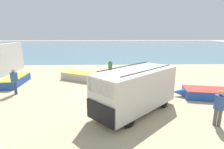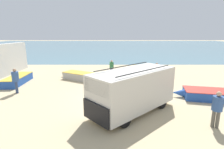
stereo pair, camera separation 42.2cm
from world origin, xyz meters
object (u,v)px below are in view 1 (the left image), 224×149
parked_van (136,89)px  fisherman_3 (219,105)px  fishing_rowboat_3 (17,80)px  fisherman_0 (155,71)px  fishing_rowboat_0 (79,76)px  fisherman_2 (14,79)px  fishing_rowboat_2 (141,71)px  fisherman_1 (110,66)px  fishing_rowboat_1 (210,94)px

parked_van → fisherman_3: (3.58, -1.68, -0.25)m
fishing_rowboat_3 → fisherman_0: 11.95m
fishing_rowboat_0 → fisherman_2: fisherman_2 is taller
fishing_rowboat_2 → fishing_rowboat_3: fishing_rowboat_3 is taller
fisherman_0 → fisherman_2: fisherman_0 is taller
fisherman_0 → fisherman_1: (-3.82, 2.96, -0.12)m
fisherman_0 → fisherman_1: 4.83m
fishing_rowboat_1 → fishing_rowboat_2: 8.13m
fishing_rowboat_0 → fisherman_1: bearing=-123.5°
parked_van → fishing_rowboat_1: size_ratio=1.12×
fishing_rowboat_0 → fishing_rowboat_3: size_ratio=0.97×
fishing_rowboat_1 → fisherman_0: (-2.73, 3.66, 0.77)m
fishing_rowboat_1 → fishing_rowboat_2: size_ratio=0.92×
parked_van → fisherman_1: parked_van is taller
parked_van → fishing_rowboat_1: parked_van is taller
parked_van → fishing_rowboat_2: bearing=-145.5°
fishing_rowboat_1 → fishing_rowboat_2: (-3.24, 7.45, 0.01)m
fisherman_0 → fisherman_2: bearing=39.0°
fishing_rowboat_1 → fishing_rowboat_3: bearing=-2.9°
fisherman_0 → fisherman_2: 10.95m
fishing_rowboat_1 → fisherman_2: bearing=6.8°
fishing_rowboat_1 → fishing_rowboat_2: bearing=-54.5°
fishing_rowboat_0 → fisherman_3: (7.74, -8.61, 0.70)m
fisherman_2 → fisherman_3: bearing=121.6°
parked_van → fisherman_2: 8.62m
fisherman_2 → fishing_rowboat_1: bearing=138.7°
fishing_rowboat_0 → fishing_rowboat_3: fishing_rowboat_0 is taller
fishing_rowboat_1 → fisherman_3: (-1.79, -3.55, 0.73)m
parked_van → fishing_rowboat_3: size_ratio=1.18×
fishing_rowboat_2 → fishing_rowboat_0: bearing=107.7°
fishing_rowboat_0 → fishing_rowboat_3: 5.27m
fishing_rowboat_0 → fishing_rowboat_2: 6.72m
fishing_rowboat_0 → fishing_rowboat_2: size_ratio=0.85×
fishing_rowboat_1 → fishing_rowboat_3: (-14.66, 3.89, 0.02)m
fishing_rowboat_0 → fishing_rowboat_1: 10.79m
fishing_rowboat_2 → fishing_rowboat_1: bearing=-159.5°
fishing_rowboat_1 → fishing_rowboat_2: fishing_rowboat_2 is taller
fisherman_1 → fishing_rowboat_3: bearing=108.7°
fishing_rowboat_2 → fisherman_0: (0.51, -3.79, 0.76)m
fishing_rowboat_3 → fisherman_0: size_ratio=2.38×
fishing_rowboat_0 → fisherman_0: 6.98m
fishing_rowboat_2 → fisherman_1: (-3.31, -0.83, 0.64)m
fisherman_1 → fisherman_2: size_ratio=0.89×
parked_van → fishing_rowboat_0: (-4.16, 6.93, -0.95)m
fisherman_0 → fisherman_3: 7.27m
fishing_rowboat_3 → fisherman_2: size_ratio=2.38×
fishing_rowboat_2 → fisherman_2: (-10.17, -6.23, 0.76)m
fisherman_1 → fisherman_3: 11.23m
fisherman_0 → fisherman_2: size_ratio=1.00×
fishing_rowboat_2 → fisherman_3: bearing=-175.5°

